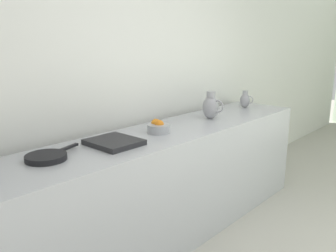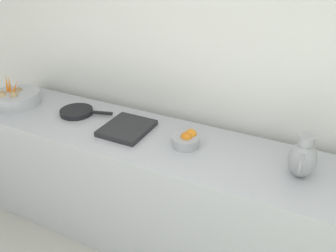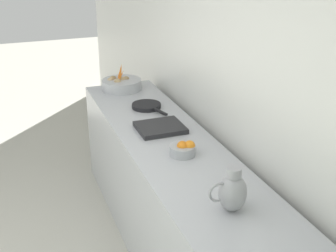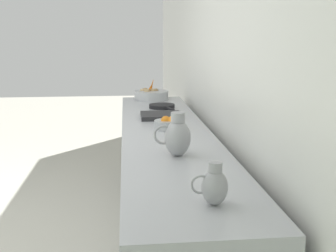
% 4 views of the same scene
% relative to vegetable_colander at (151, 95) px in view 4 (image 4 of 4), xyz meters
% --- Properties ---
extents(tile_wall_left, '(0.10, 9.68, 3.00)m').
position_rel_vegetable_colander_xyz_m(tile_wall_left, '(-0.44, 2.00, 0.54)').
color(tile_wall_left, silver).
rests_on(tile_wall_left, ground_plane).
extents(prep_counter, '(0.64, 3.36, 0.91)m').
position_rel_vegetable_colander_xyz_m(prep_counter, '(-0.01, 1.50, -0.51)').
color(prep_counter, '#ADAFB5').
rests_on(prep_counter, ground_plane).
extents(vegetable_colander, '(0.37, 0.37, 0.22)m').
position_rel_vegetable_colander_xyz_m(vegetable_colander, '(0.00, 0.00, 0.00)').
color(vegetable_colander, '#ADAFB5').
rests_on(vegetable_colander, prep_counter).
extents(orange_bowl, '(0.17, 0.17, 0.10)m').
position_rel_vegetable_colander_xyz_m(orange_bowl, '(-0.02, 1.47, -0.01)').
color(orange_bowl, '#9EA0A5').
rests_on(orange_bowl, prep_counter).
extents(metal_pitcher_tall, '(0.21, 0.15, 0.25)m').
position_rel_vegetable_colander_xyz_m(metal_pitcher_tall, '(-0.01, 2.16, 0.06)').
color(metal_pitcher_tall, '#939399').
rests_on(metal_pitcher_tall, prep_counter).
extents(metal_pitcher_short, '(0.15, 0.11, 0.18)m').
position_rel_vegetable_colander_xyz_m(metal_pitcher_short, '(-0.07, 2.88, 0.03)').
color(metal_pitcher_short, '#939399').
rests_on(metal_pitcher_short, prep_counter).
extents(counter_sink_basin, '(0.34, 0.30, 0.04)m').
position_rel_vegetable_colander_xyz_m(counter_sink_basin, '(-0.02, 1.03, -0.03)').
color(counter_sink_basin, '#232326').
rests_on(counter_sink_basin, prep_counter).
extents(skillet_on_counter, '(0.24, 0.40, 0.03)m').
position_rel_vegetable_colander_xyz_m(skillet_on_counter, '(-0.07, 0.55, -0.03)').
color(skillet_on_counter, black).
rests_on(skillet_on_counter, prep_counter).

